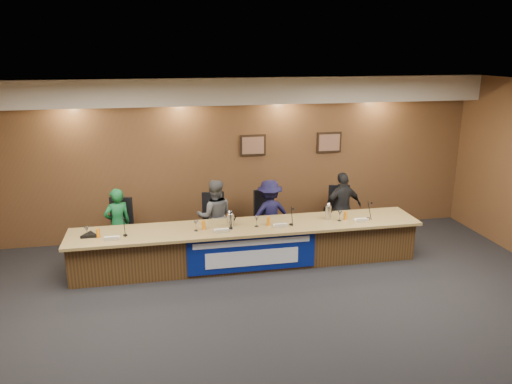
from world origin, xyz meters
TOP-DOWN VIEW (x-y plane):
  - floor at (0.00, 0.00)m, footprint 10.00×10.00m
  - ceiling at (0.00, 0.00)m, footprint 10.00×8.00m
  - wall_back at (0.00, 4.00)m, footprint 10.00×0.04m
  - soffit at (0.00, 3.75)m, footprint 10.00×0.50m
  - dais_body at (0.00, 2.40)m, footprint 6.00×0.80m
  - dais_top at (0.00, 2.35)m, footprint 6.10×0.95m
  - banner at (0.00, 1.99)m, footprint 2.20×0.02m
  - banner_text_upper at (0.00, 1.97)m, footprint 2.00×0.01m
  - banner_text_lower at (0.00, 1.97)m, footprint 1.60×0.01m
  - wall_photo_left at (0.40, 3.97)m, footprint 0.52×0.04m
  - wall_photo_right at (2.00, 3.97)m, footprint 0.52×0.04m
  - panelist_a at (-2.25, 3.12)m, footprint 0.57×0.48m
  - panelist_b at (-0.49, 3.12)m, footprint 0.71×0.57m
  - panelist_c at (0.56, 3.12)m, footprint 0.93×0.63m
  - panelist_d at (2.03, 3.12)m, footprint 0.87×0.48m
  - office_chair_a at (-2.25, 3.22)m, footprint 0.59×0.59m
  - office_chair_b at (-0.49, 3.22)m, footprint 0.49×0.49m
  - office_chair_c at (0.56, 3.22)m, footprint 0.56×0.56m
  - office_chair_d at (2.03, 3.22)m, footprint 0.56×0.56m
  - nameplate_a at (-2.28, 2.08)m, footprint 0.24×0.08m
  - microphone_a at (-2.07, 2.27)m, footprint 0.07×0.07m
  - juice_glass_a at (-2.50, 2.27)m, footprint 0.06×0.06m
  - water_glass_a at (-2.68, 2.31)m, footprint 0.08×0.08m
  - nameplate_b at (-0.50, 2.08)m, footprint 0.24×0.08m
  - microphone_b at (-0.32, 2.25)m, footprint 0.07×0.07m
  - juice_glass_b at (-0.78, 2.32)m, footprint 0.06×0.06m
  - water_glass_b at (-0.91, 2.27)m, footprint 0.08×0.08m
  - nameplate_c at (0.54, 2.14)m, footprint 0.24×0.08m
  - microphone_c at (0.74, 2.23)m, footprint 0.07×0.07m
  - juice_glass_c at (0.35, 2.30)m, footprint 0.06×0.06m
  - water_glass_c at (0.13, 2.28)m, footprint 0.08×0.08m
  - nameplate_d at (2.02, 2.12)m, footprint 0.24×0.08m
  - microphone_d at (2.19, 2.28)m, footprint 0.07×0.07m
  - juice_glass_d at (1.77, 2.31)m, footprint 0.06×0.06m
  - water_glass_d at (1.65, 2.27)m, footprint 0.08×0.08m
  - carafe_mid at (-0.31, 2.38)m, footprint 0.13×0.13m
  - carafe_right at (1.47, 2.39)m, footprint 0.11×0.11m
  - speakerphone at (-2.64, 2.34)m, footprint 0.32×0.32m

SIDE VIEW (x-z plane):
  - floor at x=0.00m, z-range 0.00..0.00m
  - banner_text_lower at x=0.00m, z-range 0.16..0.44m
  - dais_body at x=0.00m, z-range 0.00..0.70m
  - banner at x=0.00m, z-range 0.05..0.71m
  - office_chair_a at x=-2.25m, z-range 0.44..0.52m
  - office_chair_b at x=-0.49m, z-range 0.44..0.52m
  - office_chair_c at x=0.56m, z-range 0.44..0.52m
  - office_chair_d at x=2.03m, z-range 0.44..0.52m
  - banner_text_upper at x=0.00m, z-range 0.53..0.63m
  - panelist_a at x=-2.25m, z-range 0.00..1.33m
  - panelist_c at x=0.56m, z-range 0.00..1.34m
  - panelist_b at x=-0.49m, z-range 0.00..1.40m
  - panelist_d at x=2.03m, z-range 0.00..1.41m
  - dais_top at x=0.00m, z-range 0.70..0.75m
  - microphone_a at x=-2.07m, z-range 0.75..0.77m
  - microphone_b at x=-0.32m, z-range 0.75..0.77m
  - microphone_c at x=0.74m, z-range 0.75..0.77m
  - microphone_d at x=2.19m, z-range 0.75..0.77m
  - speakerphone at x=-2.64m, z-range 0.75..0.80m
  - nameplate_a at x=-2.28m, z-range 0.74..0.85m
  - nameplate_b at x=-0.50m, z-range 0.74..0.85m
  - nameplate_c at x=0.54m, z-range 0.74..0.85m
  - nameplate_d at x=2.02m, z-range 0.74..0.85m
  - juice_glass_a at x=-2.50m, z-range 0.75..0.90m
  - juice_glass_b at x=-0.78m, z-range 0.75..0.90m
  - juice_glass_c at x=0.35m, z-range 0.75..0.90m
  - juice_glass_d at x=1.77m, z-range 0.75..0.90m
  - water_glass_a at x=-2.68m, z-range 0.75..0.93m
  - water_glass_b at x=-0.91m, z-range 0.75..0.93m
  - water_glass_c at x=0.13m, z-range 0.75..0.93m
  - water_glass_d at x=1.65m, z-range 0.75..0.93m
  - carafe_mid at x=-0.31m, z-range 0.75..0.97m
  - carafe_right at x=1.47m, z-range 0.75..1.01m
  - wall_back at x=0.00m, z-range 0.00..3.20m
  - wall_photo_left at x=0.40m, z-range 1.64..2.06m
  - wall_photo_right at x=2.00m, z-range 1.64..2.06m
  - soffit at x=0.00m, z-range 2.70..3.20m
  - ceiling at x=0.00m, z-range 3.18..3.22m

